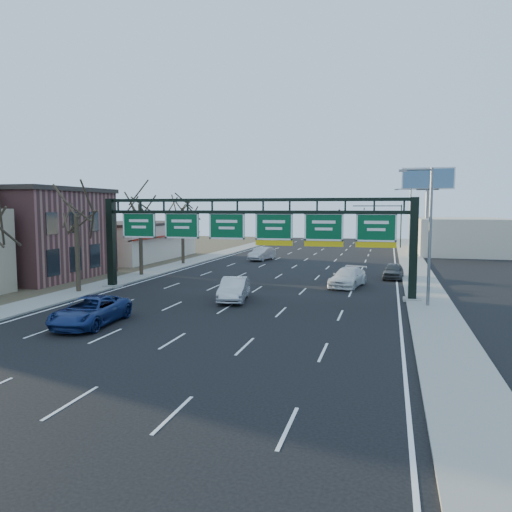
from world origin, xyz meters
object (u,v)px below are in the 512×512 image
(car_silver_sedan, at_px, (234,289))
(car_white_wagon, at_px, (348,277))
(car_blue_suv, at_px, (90,311))
(sign_gantry, at_px, (252,232))

(car_silver_sedan, relative_size, car_white_wagon, 0.91)
(car_blue_suv, distance_m, car_white_wagon, 21.50)
(sign_gantry, height_order, car_white_wagon, sign_gantry)
(car_silver_sedan, bearing_deg, car_blue_suv, -130.43)
(car_blue_suv, relative_size, car_white_wagon, 1.06)
(sign_gantry, bearing_deg, car_silver_sedan, -98.72)
(car_blue_suv, relative_size, car_silver_sedan, 1.16)
(sign_gantry, xyz_separation_m, car_silver_sedan, (-0.47, -3.09, -3.83))
(car_silver_sedan, height_order, car_white_wagon, car_silver_sedan)
(car_blue_suv, bearing_deg, car_silver_sedan, 55.53)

